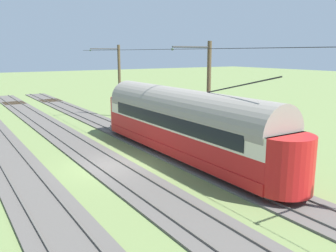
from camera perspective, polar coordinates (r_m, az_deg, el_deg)
name	(u,v)px	position (r m, az deg, el deg)	size (l,w,h in m)	color
ground_plane	(110,167)	(21.04, -9.16, -6.43)	(220.00, 220.00, 0.00)	olive
track_streetcar_siding	(174,153)	(23.37, 0.99, -4.31)	(2.80, 80.00, 0.18)	#56514C
track_adjacent_siding	(108,165)	(21.30, -9.50, -6.07)	(2.80, 80.00, 0.18)	#56514C
track_third_siding	(24,179)	(20.09, -21.81, -7.86)	(2.80, 80.00, 0.18)	#56514C
vintage_streetcar	(183,122)	(22.09, 2.36, 0.64)	(2.65, 18.21, 5.29)	red
catenary_pole_foreground	(119,80)	(36.69, -7.83, 7.29)	(3.15, 0.28, 7.20)	#4C3D28
catenary_pole_mid_near	(208,93)	(24.49, 6.28, 5.23)	(3.15, 0.28, 7.20)	#4C3D28
overhead_wire_run	(246,48)	(17.77, 12.26, 11.97)	(2.94, 46.79, 0.18)	black
switch_stand	(125,117)	(33.02, -6.76, 1.47)	(0.50, 0.30, 1.24)	black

